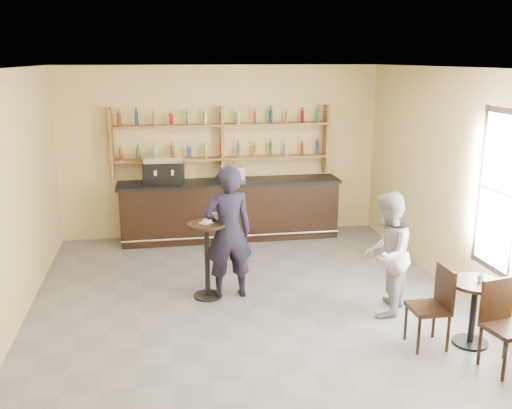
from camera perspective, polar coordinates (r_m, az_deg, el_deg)
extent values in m
plane|color=slate|center=(7.95, -0.45, -10.26)|extent=(7.00, 7.00, 0.00)
plane|color=white|center=(7.22, -0.50, 13.48)|extent=(7.00, 7.00, 0.00)
plane|color=#E5CB82|center=(10.83, -3.49, 5.28)|extent=(7.00, 0.00, 7.00)
plane|color=#E5CB82|center=(4.18, 7.46, -10.04)|extent=(7.00, 0.00, 7.00)
plane|color=#E5CB82|center=(7.55, -23.54, 0.04)|extent=(0.00, 7.00, 7.00)
plane|color=#E5CB82|center=(8.43, 20.09, 1.77)|extent=(0.00, 7.00, 7.00)
cube|color=white|center=(7.93, -4.99, -1.83)|extent=(0.22, 0.22, 0.00)
torus|color=#D6974E|center=(7.92, -4.92, -1.67)|extent=(0.16, 0.16, 0.05)
imported|color=white|center=(8.03, -4.06, -1.23)|extent=(0.15, 0.15, 0.11)
imported|color=black|center=(7.99, -2.81, -2.82)|extent=(0.74, 0.53, 1.91)
imported|color=white|center=(7.18, 21.53, -6.84)|extent=(0.11, 0.11, 0.08)
imported|color=gray|center=(7.67, 12.90, -4.89)|extent=(0.97, 1.02, 1.66)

